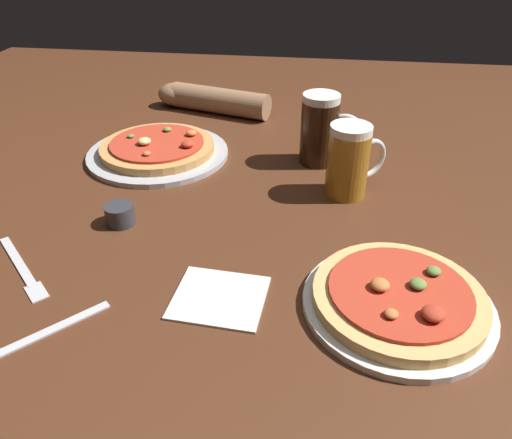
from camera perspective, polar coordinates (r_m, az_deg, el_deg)
ground_plane at (r=0.89m, az=-0.00°, el=-1.90°), size 2.40×2.40×0.03m
pizza_plate_near at (r=0.74m, az=16.37°, el=-9.01°), size 0.27×0.27×0.05m
pizza_plate_far at (r=1.16m, az=-11.43°, el=8.04°), size 0.33×0.33×0.05m
beer_mug_dark at (r=0.98m, az=10.92°, el=6.77°), size 0.12×0.10×0.15m
beer_mug_pale at (r=1.10m, az=7.66°, el=10.39°), size 0.14×0.08×0.16m
ramekin_sauce at (r=0.92m, az=-15.67°, el=0.56°), size 0.05×0.05×0.04m
napkin_folded at (r=0.73m, az=-4.33°, el=-9.00°), size 0.14×0.13×0.01m
fork_left at (r=0.74m, az=-25.45°, el=-12.76°), size 0.17×0.18×0.01m
fork_spare at (r=0.87m, az=-25.76°, el=-5.11°), size 0.16×0.15×0.01m
diner_arm at (r=1.42m, az=-5.68°, el=13.89°), size 0.34×0.15×0.07m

